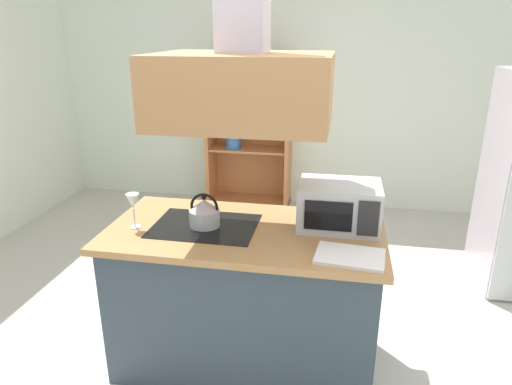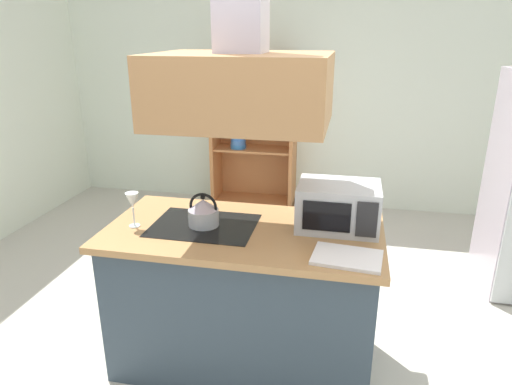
{
  "view_description": "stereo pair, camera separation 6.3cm",
  "coord_description": "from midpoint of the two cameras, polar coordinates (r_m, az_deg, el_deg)",
  "views": [
    {
      "loc": [
        0.34,
        -2.28,
        1.98
      ],
      "look_at": [
        -0.16,
        0.43,
        1.0
      ],
      "focal_mm": 32.17,
      "sensor_mm": 36.0,
      "label": 1
    },
    {
      "loc": [
        0.4,
        -2.26,
        1.98
      ],
      "look_at": [
        -0.16,
        0.43,
        1.0
      ],
      "focal_mm": 32.17,
      "sensor_mm": 36.0,
      "label": 2
    }
  ],
  "objects": [
    {
      "name": "ground_plane",
      "position": [
        3.04,
        2.04,
        -21.1
      ],
      "size": [
        7.8,
        7.8,
        0.0
      ],
      "primitive_type": "plane",
      "color": "beige"
    },
    {
      "name": "wall_back",
      "position": [
        5.32,
        7.95,
        12.65
      ],
      "size": [
        6.0,
        0.12,
        2.7
      ],
      "primitive_type": "cube",
      "color": "silver",
      "rests_on": "ground"
    },
    {
      "name": "kitchen_island",
      "position": [
        2.85,
        -0.84,
        -12.77
      ],
      "size": [
        1.58,
        0.82,
        0.9
      ],
      "color": "#32404D",
      "rests_on": "ground"
    },
    {
      "name": "range_hood",
      "position": [
        2.41,
        -1.0,
        15.16
      ],
      "size": [
        0.9,
        0.7,
        1.19
      ],
      "color": "#AB794A"
    },
    {
      "name": "dish_cabinet",
      "position": [
        5.3,
        0.11,
        6.32
      ],
      "size": [
        0.95,
        0.4,
        1.71
      ],
      "color": "#BA723F",
      "rests_on": "ground"
    },
    {
      "name": "kettle",
      "position": [
        2.66,
        -5.89,
        -2.44
      ],
      "size": [
        0.18,
        0.18,
        0.2
      ],
      "color": "#ADB3BC",
      "rests_on": "kitchen_island"
    },
    {
      "name": "cutting_board",
      "position": [
        2.36,
        12.01,
        -7.89
      ],
      "size": [
        0.36,
        0.27,
        0.02
      ],
      "primitive_type": "cube",
      "rotation": [
        0.0,
        0.0,
        -0.1
      ],
      "color": "white",
      "rests_on": "kitchen_island"
    },
    {
      "name": "microwave",
      "position": [
        2.66,
        10.85,
        -1.67
      ],
      "size": [
        0.46,
        0.35,
        0.26
      ],
      "color": "#B7BABF",
      "rests_on": "kitchen_island"
    },
    {
      "name": "wine_glass_on_counter",
      "position": [
        2.7,
        -14.48,
        -1.13
      ],
      "size": [
        0.08,
        0.08,
        0.21
      ],
      "color": "silver",
      "rests_on": "kitchen_island"
    }
  ]
}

